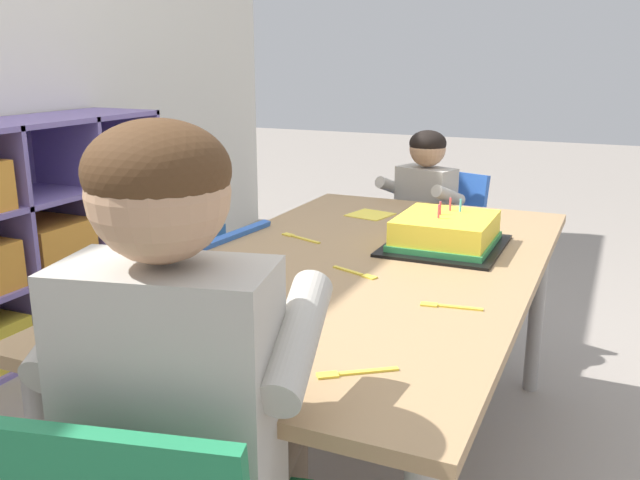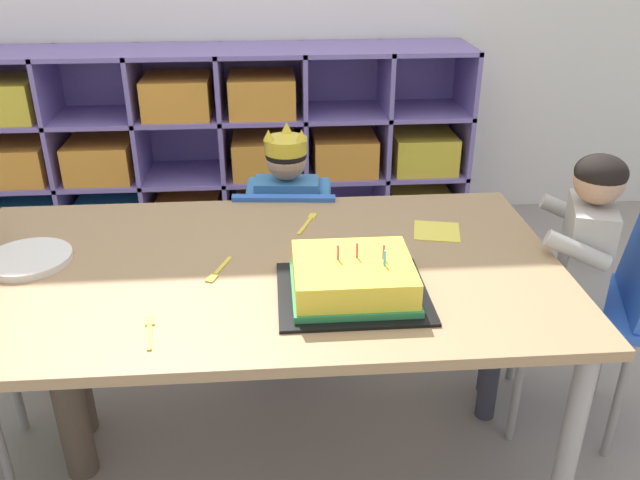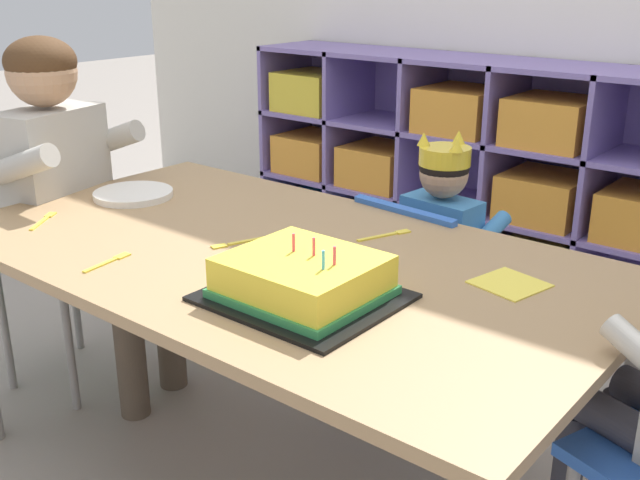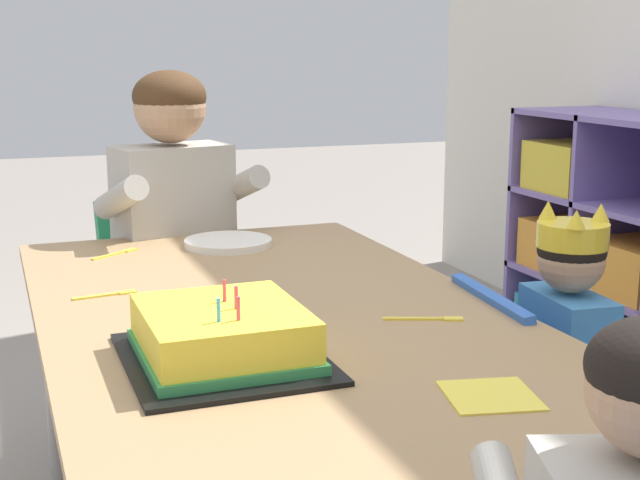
% 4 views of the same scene
% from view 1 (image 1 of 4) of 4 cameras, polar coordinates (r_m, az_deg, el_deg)
% --- Properties ---
extents(ground, '(16.00, 16.00, 0.00)m').
position_cam_1_polar(ground, '(1.98, 3.10, -19.03)').
color(ground, gray).
extents(activity_table, '(1.54, 0.85, 0.61)m').
position_cam_1_polar(activity_table, '(1.73, 3.36, -3.67)').
color(activity_table, '#A37F56').
rests_on(activity_table, ground).
extents(classroom_chair_blue, '(0.37, 0.36, 0.63)m').
position_cam_1_polar(classroom_chair_blue, '(2.10, -9.11, -6.05)').
color(classroom_chair_blue, blue).
rests_on(classroom_chair_blue, ground).
extents(child_with_crown, '(0.31, 0.31, 0.80)m').
position_cam_1_polar(child_with_crown, '(2.12, -11.61, -2.28)').
color(child_with_crown, '#3D7FBC').
rests_on(child_with_crown, ground).
extents(adult_helper_seated, '(0.47, 0.45, 1.04)m').
position_cam_1_polar(adult_helper_seated, '(1.07, -11.02, -11.44)').
color(adult_helper_seated, '#B2ADA3').
rests_on(adult_helper_seated, ground).
extents(classroom_chair_guest_side, '(0.44, 0.44, 0.68)m').
position_cam_1_polar(classroom_chair_guest_side, '(2.66, 9.34, 0.05)').
color(classroom_chair_guest_side, blue).
rests_on(classroom_chair_guest_side, ground).
extents(guest_at_table_side, '(0.34, 0.33, 0.85)m').
position_cam_1_polar(guest_at_table_side, '(2.55, 8.15, 2.22)').
color(guest_at_table_side, '#B2ADA3').
rests_on(guest_at_table_side, ground).
extents(birthday_cake_on_tray, '(0.35, 0.30, 0.12)m').
position_cam_1_polar(birthday_cake_on_tray, '(1.87, 10.47, 0.52)').
color(birthday_cake_on_tray, black).
rests_on(birthday_cake_on_tray, activity_table).
extents(paper_plate_stack, '(0.22, 0.22, 0.02)m').
position_cam_1_polar(paper_plate_stack, '(1.25, -8.85, -8.25)').
color(paper_plate_stack, white).
rests_on(paper_plate_stack, activity_table).
extents(paper_napkin_square, '(0.15, 0.15, 0.00)m').
position_cam_1_polar(paper_napkin_square, '(2.22, 4.24, 2.14)').
color(paper_napkin_square, '#F4DB4C').
rests_on(paper_napkin_square, activity_table).
extents(fork_by_napkin, '(0.03, 0.13, 0.00)m').
position_cam_1_polar(fork_by_napkin, '(1.44, 10.59, -5.48)').
color(fork_by_napkin, yellow).
rests_on(fork_by_napkin, activity_table).
extents(fork_scattered_mid_table, '(0.06, 0.13, 0.00)m').
position_cam_1_polar(fork_scattered_mid_table, '(1.62, 3.18, -2.81)').
color(fork_scattered_mid_table, yellow).
rests_on(fork_scattered_mid_table, activity_table).
extents(fork_at_table_front_edge, '(0.07, 0.14, 0.00)m').
position_cam_1_polar(fork_at_table_front_edge, '(1.93, -1.80, 0.21)').
color(fork_at_table_front_edge, yellow).
rests_on(fork_at_table_front_edge, activity_table).
extents(fork_near_child_seat, '(0.09, 0.12, 0.00)m').
position_cam_1_polar(fork_near_child_seat, '(1.13, 2.70, -11.07)').
color(fork_near_child_seat, yellow).
rests_on(fork_near_child_seat, activity_table).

